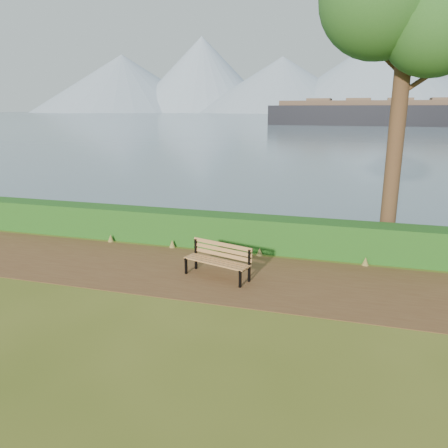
% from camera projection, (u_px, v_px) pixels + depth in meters
% --- Properties ---
extents(ground, '(140.00, 140.00, 0.00)m').
position_uv_depth(ground, '(181.00, 275.00, 11.06)').
color(ground, '#475418').
rests_on(ground, ground).
extents(path, '(40.00, 3.40, 0.01)m').
position_uv_depth(path, '(185.00, 271.00, 11.34)').
color(path, brown).
rests_on(path, ground).
extents(hedge, '(32.00, 0.85, 1.00)m').
position_uv_depth(hedge, '(212.00, 230.00, 13.35)').
color(hedge, '#1B4E16').
rests_on(hedge, ground).
extents(water, '(700.00, 510.00, 0.00)m').
position_uv_depth(water, '(348.00, 115.00, 252.30)').
color(water, slate).
rests_on(water, ground).
extents(mountains, '(585.00, 190.00, 70.00)m').
position_uv_depth(mountains, '(342.00, 80.00, 383.16)').
color(mountains, '#7D92A7').
rests_on(mountains, ground).
extents(bench, '(1.79, 0.98, 0.86)m').
position_uv_depth(bench, '(219.00, 258.00, 10.84)').
color(bench, black).
rests_on(bench, ground).
extents(cargo_ship, '(66.33, 13.37, 20.01)m').
position_uv_depth(cargo_ship, '(420.00, 113.00, 102.26)').
color(cargo_ship, black).
rests_on(cargo_ship, ground).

